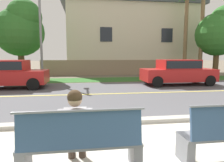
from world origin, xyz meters
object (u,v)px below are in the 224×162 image
at_px(seated_person_grey, 76,126).
at_px(palm_tree_short, 187,6).
at_px(car_red_near, 6,73).
at_px(shade_tree_centre, 219,31).
at_px(shade_tree_left, 21,28).
at_px(bench_left, 81,143).
at_px(car_red_far, 178,71).
at_px(streetlamp, 41,24).

xyz_separation_m(seated_person_grey, palm_tree_short, (8.98, 13.67, 5.33)).
bearing_deg(car_red_near, shade_tree_centre, 14.75).
relative_size(car_red_near, shade_tree_left, 0.75).
distance_m(bench_left, palm_tree_short, 17.37).
height_order(shade_tree_left, shade_tree_centre, shade_tree_centre).
bearing_deg(car_red_near, bench_left, -64.62).
relative_size(car_red_near, palm_tree_short, 0.58).
xyz_separation_m(bench_left, shade_tree_left, (-4.37, 12.83, 3.28)).
bearing_deg(shade_tree_centre, car_red_near, -165.25).
bearing_deg(car_red_far, shade_tree_left, 157.56).
xyz_separation_m(car_red_near, shade_tree_centre, (15.37, 4.05, 2.95)).
distance_m(car_red_near, streetlamp, 4.59).
distance_m(car_red_near, shade_tree_left, 5.08).
xyz_separation_m(seated_person_grey, car_red_far, (5.83, 8.48, 0.18)).
bearing_deg(shade_tree_centre, seated_person_grey, -132.17).
xyz_separation_m(car_red_far, shade_tree_centre, (5.51, 4.05, 2.95)).
xyz_separation_m(car_red_near, streetlamp, (1.35, 3.12, 3.09)).
distance_m(car_red_far, shade_tree_left, 11.32).
bearing_deg(car_red_far, car_red_near, 180.00).
distance_m(bench_left, shade_tree_left, 13.94).
bearing_deg(car_red_near, seated_person_grey, -64.63).
xyz_separation_m(shade_tree_left, palm_tree_short, (13.27, 1.02, 2.27)).
bearing_deg(streetlamp, car_red_far, -20.14).
bearing_deg(palm_tree_short, streetlamp, -169.90).
distance_m(seated_person_grey, palm_tree_short, 17.21).
relative_size(streetlamp, palm_tree_short, 0.92).
height_order(bench_left, palm_tree_short, palm_tree_short).
xyz_separation_m(bench_left, streetlamp, (-2.76, 11.77, 3.48)).
relative_size(shade_tree_left, palm_tree_short, 0.77).
relative_size(bench_left, car_red_near, 0.42).
xyz_separation_m(bench_left, car_red_near, (-4.10, 8.65, 0.40)).
distance_m(car_red_near, car_red_far, 9.85).
distance_m(car_red_far, shade_tree_centre, 7.45).
bearing_deg(car_red_near, streetlamp, 66.65).
distance_m(bench_left, shade_tree_centre, 17.30).
height_order(bench_left, seated_person_grey, seated_person_grey).
xyz_separation_m(streetlamp, shade_tree_centre, (14.02, 0.93, -0.14)).
bearing_deg(car_red_far, shade_tree_centre, 36.27).
bearing_deg(streetlamp, shade_tree_centre, 3.78).
height_order(shade_tree_centre, palm_tree_short, palm_tree_short).
height_order(bench_left, car_red_far, car_red_far).
height_order(streetlamp, shade_tree_centre, streetlamp).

